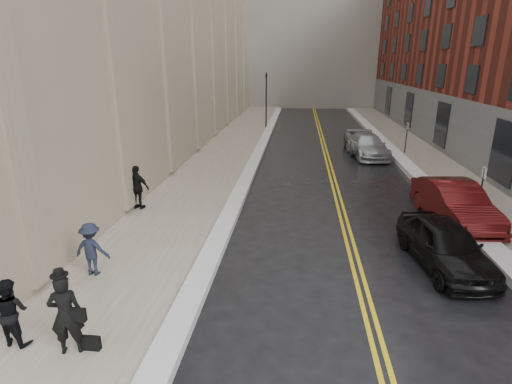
% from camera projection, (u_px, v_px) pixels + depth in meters
% --- Properties ---
extents(ground, '(160.00, 160.00, 0.00)m').
position_uv_depth(ground, '(270.00, 330.00, 9.66)').
color(ground, black).
rests_on(ground, ground).
extents(sidewalk_left, '(4.00, 64.00, 0.15)m').
position_uv_depth(sidewalk_left, '(218.00, 163.00, 25.20)').
color(sidewalk_left, gray).
rests_on(sidewalk_left, ground).
extents(sidewalk_right, '(3.00, 64.00, 0.15)m').
position_uv_depth(sidewalk_right, '(440.00, 169.00, 23.83)').
color(sidewalk_right, gray).
rests_on(sidewalk_right, ground).
extents(lane_stripe_a, '(0.12, 64.00, 0.01)m').
position_uv_depth(lane_stripe_a, '(328.00, 167.00, 24.53)').
color(lane_stripe_a, gold).
rests_on(lane_stripe_a, ground).
extents(lane_stripe_b, '(0.12, 64.00, 0.01)m').
position_uv_depth(lane_stripe_b, '(332.00, 167.00, 24.50)').
color(lane_stripe_b, gold).
rests_on(lane_stripe_b, ground).
extents(snow_ridge_left, '(0.70, 60.80, 0.26)m').
position_uv_depth(snow_ridge_left, '(254.00, 163.00, 24.95)').
color(snow_ridge_left, silver).
rests_on(snow_ridge_left, ground).
extents(snow_ridge_right, '(0.85, 60.80, 0.30)m').
position_uv_depth(snow_ridge_right, '(408.00, 167.00, 24.00)').
color(snow_ridge_right, silver).
rests_on(snow_ridge_right, ground).
extents(traffic_signal, '(0.18, 0.15, 5.20)m').
position_uv_depth(traffic_signal, '(266.00, 96.00, 37.29)').
color(traffic_signal, black).
rests_on(traffic_signal, ground).
extents(parking_sign_near, '(0.06, 0.35, 2.23)m').
position_uv_depth(parking_sign_near, '(481.00, 188.00, 15.99)').
color(parking_sign_near, black).
rests_on(parking_sign_near, ground).
extents(parking_sign_far, '(0.06, 0.35, 2.23)m').
position_uv_depth(parking_sign_far, '(407.00, 135.00, 27.32)').
color(parking_sign_far, black).
rests_on(parking_sign_far, ground).
extents(car_black, '(2.34, 4.57, 1.49)m').
position_uv_depth(car_black, '(445.00, 245.00, 12.46)').
color(car_black, black).
rests_on(car_black, ground).
extents(car_maroon, '(2.25, 5.16, 1.65)m').
position_uv_depth(car_maroon, '(454.00, 203.00, 15.89)').
color(car_maroon, '#490D0D').
rests_on(car_maroon, ground).
extents(car_silver_near, '(2.66, 5.38, 1.50)m').
position_uv_depth(car_silver_near, '(367.00, 146.00, 27.03)').
color(car_silver_near, '#A2A5A9').
rests_on(car_silver_near, ground).
extents(car_silver_far, '(2.43, 5.04, 1.38)m').
position_uv_depth(car_silver_far, '(364.00, 142.00, 28.57)').
color(car_silver_far, gray).
rests_on(car_silver_far, ground).
extents(pedestrian_main, '(0.79, 0.64, 1.88)m').
position_uv_depth(pedestrian_main, '(66.00, 314.00, 8.47)').
color(pedestrian_main, black).
rests_on(pedestrian_main, sidewalk_left).
extents(pedestrian_a, '(0.85, 0.70, 1.60)m').
position_uv_depth(pedestrian_a, '(11.00, 312.00, 8.79)').
color(pedestrian_a, black).
rests_on(pedestrian_a, sidewalk_left).
extents(pedestrian_b, '(1.08, 0.66, 1.62)m').
position_uv_depth(pedestrian_b, '(92.00, 249.00, 11.70)').
color(pedestrian_b, '#1B2031').
rests_on(pedestrian_b, sidewalk_left).
extents(pedestrian_c, '(1.19, 0.72, 1.90)m').
position_uv_depth(pedestrian_c, '(138.00, 187.00, 16.93)').
color(pedestrian_c, black).
rests_on(pedestrian_c, sidewalk_left).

